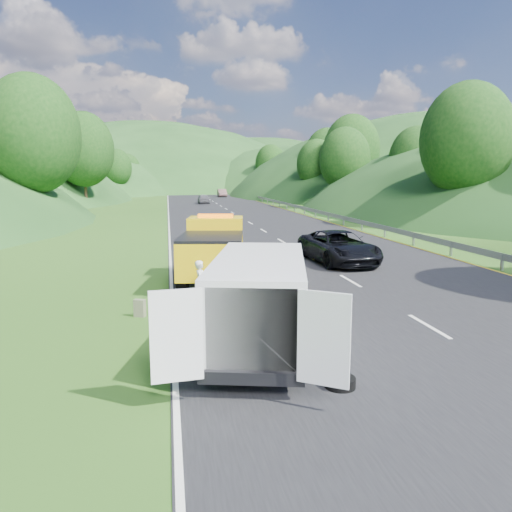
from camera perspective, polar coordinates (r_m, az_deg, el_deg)
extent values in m
plane|color=#38661E|center=(15.24, 5.42, -6.45)|extent=(320.00, 320.00, 0.00)
cube|color=black|center=(54.73, -2.70, 4.96)|extent=(14.00, 200.00, 0.02)
cube|color=gray|center=(68.26, 2.06, 5.81)|extent=(0.06, 140.00, 1.52)
cylinder|color=black|center=(21.47, -6.97, -0.48)|extent=(0.51, 1.05, 1.01)
cylinder|color=black|center=(21.35, -1.85, -0.48)|extent=(0.51, 1.05, 1.01)
cylinder|color=black|center=(17.54, -8.40, -2.72)|extent=(0.51, 1.05, 1.01)
cylinder|color=black|center=(17.38, -2.12, -2.73)|extent=(0.51, 1.05, 1.01)
cube|color=yellow|center=(20.40, -4.60, 1.76)|extent=(2.40, 1.95, 1.92)
cube|color=yellow|center=(18.19, -5.08, 0.04)|extent=(2.75, 3.74, 1.31)
cube|color=black|center=(18.09, -5.11, 2.25)|extent=(2.75, 3.74, 0.10)
cube|color=black|center=(21.67, -4.37, 0.73)|extent=(2.19, 1.52, 0.71)
cube|color=black|center=(22.30, -4.26, 0.45)|extent=(2.12, 0.54, 0.50)
cube|color=yellow|center=(21.93, -4.33, 2.56)|extent=(2.12, 1.11, 1.10)
cube|color=orange|center=(20.29, -4.64, 4.59)|extent=(1.43, 0.48, 0.16)
cube|color=black|center=(21.05, -4.49, 2.97)|extent=(1.90, 0.39, 0.91)
cylinder|color=black|center=(13.61, -2.94, -6.62)|extent=(0.47, 0.84, 0.79)
cylinder|color=black|center=(13.53, 4.59, -6.74)|extent=(0.47, 0.84, 0.79)
cylinder|color=black|center=(10.46, -5.10, -11.62)|extent=(0.47, 0.84, 0.79)
cylinder|color=black|center=(10.35, 4.86, -11.86)|extent=(0.47, 0.84, 0.79)
cube|color=white|center=(11.59, 0.38, -4.65)|extent=(3.18, 5.45, 1.82)
cube|color=white|center=(14.31, 1.01, -3.58)|extent=(2.12, 1.33, 0.98)
cube|color=black|center=(13.96, 0.98, -0.61)|extent=(1.85, 0.76, 0.82)
cube|color=black|center=(9.18, -0.55, -8.42)|extent=(1.65, 0.49, 1.58)
cube|color=white|center=(8.95, -9.07, -9.02)|extent=(0.94, 0.16, 1.67)
cube|color=white|center=(8.76, 7.73, -9.39)|extent=(0.81, 0.57, 1.67)
cube|color=black|center=(9.39, -0.58, -13.76)|extent=(1.95, 0.61, 0.25)
imported|color=silver|center=(15.84, -6.29, -5.85)|extent=(0.47, 0.59, 1.48)
imported|color=#C0BE66|center=(14.27, -5.36, -7.54)|extent=(0.63, 0.59, 1.02)
imported|color=#222127|center=(10.70, 2.69, -13.38)|extent=(1.28, 0.78, 1.92)
cube|color=#64664C|center=(15.07, -13.15, -5.82)|extent=(0.37, 0.30, 0.52)
cylinder|color=black|center=(10.21, 9.58, -14.66)|extent=(0.60, 0.60, 0.20)
imported|color=black|center=(23.86, 9.38, -0.79)|extent=(2.90, 5.55, 1.49)
imported|color=#525157|center=(72.21, -5.99, 5.96)|extent=(1.60, 3.97, 1.35)
imported|color=brown|center=(94.44, -3.90, 6.76)|extent=(1.53, 4.37, 1.44)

